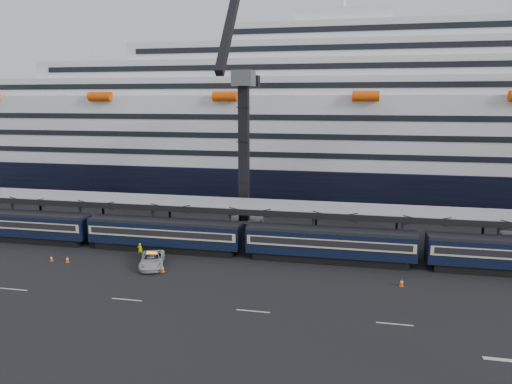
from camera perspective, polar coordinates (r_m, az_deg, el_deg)
ground at (r=44.83m, az=19.07°, el=-13.24°), size 260.00×260.00×0.00m
train at (r=52.96m, az=12.80°, el=-6.49°), size 133.05×3.00×4.05m
canopy at (r=56.34m, az=17.59°, el=-2.44°), size 130.00×6.25×5.53m
cruise_ship at (r=86.80m, az=14.96°, el=7.16°), size 214.09×28.84×34.00m
crane_dark_near at (r=60.90m, az=-1.61°, el=5.48°), size 4.50×17.75×35.08m
pickup_truck at (r=52.60m, az=-12.86°, el=-8.27°), size 4.21×6.04×1.53m
worker at (r=56.23m, az=-14.29°, el=-7.00°), size 0.61×0.42×1.60m
traffic_cone_a at (r=56.90m, az=-22.53°, el=-7.76°), size 0.39×0.39×0.77m
traffic_cone_b at (r=58.14m, az=-24.21°, el=-7.55°), size 0.34×0.34×0.67m
traffic_cone_c at (r=50.85m, az=-11.60°, el=-9.31°), size 0.43×0.43×0.87m
traffic_cone_d at (r=48.55m, az=17.75°, el=-10.69°), size 0.41×0.41×0.83m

